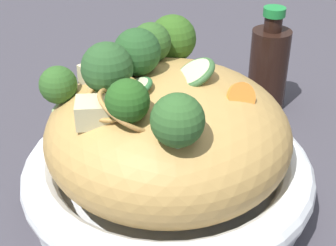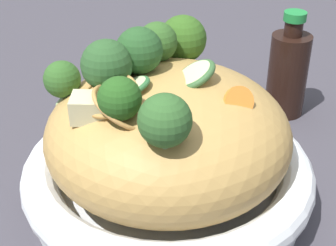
% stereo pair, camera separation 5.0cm
% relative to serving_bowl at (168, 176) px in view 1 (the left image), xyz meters
% --- Properties ---
extents(ground_plane, '(3.00, 3.00, 0.00)m').
position_rel_serving_bowl_xyz_m(ground_plane, '(0.00, 0.00, -0.03)').
color(ground_plane, '#3C3941').
extents(serving_bowl, '(0.30, 0.30, 0.05)m').
position_rel_serving_bowl_xyz_m(serving_bowl, '(0.00, 0.00, 0.00)').
color(serving_bowl, white).
rests_on(serving_bowl, ground_plane).
extents(noodle_heap, '(0.24, 0.24, 0.14)m').
position_rel_serving_bowl_xyz_m(noodle_heap, '(-0.00, -0.00, 0.05)').
color(noodle_heap, '#B48B4A').
rests_on(noodle_heap, serving_bowl).
extents(broccoli_florets, '(0.18, 0.23, 0.08)m').
position_rel_serving_bowl_xyz_m(broccoli_florets, '(-0.03, 0.01, 0.12)').
color(broccoli_florets, '#9BAC71').
rests_on(broccoli_florets, serving_bowl).
extents(carrot_coins, '(0.16, 0.11, 0.04)m').
position_rel_serving_bowl_xyz_m(carrot_coins, '(-0.01, 0.02, 0.10)').
color(carrot_coins, orange).
rests_on(carrot_coins, serving_bowl).
extents(zucchini_slices, '(0.09, 0.09, 0.03)m').
position_rel_serving_bowl_xyz_m(zucchini_slices, '(0.01, -0.00, 0.11)').
color(zucchini_slices, beige).
rests_on(zucchini_slices, serving_bowl).
extents(chicken_chunks, '(0.06, 0.11, 0.04)m').
position_rel_serving_bowl_xyz_m(chicken_chunks, '(-0.06, -0.02, 0.11)').
color(chicken_chunks, beige).
rests_on(chicken_chunks, serving_bowl).
extents(soy_sauce_bottle, '(0.05, 0.05, 0.14)m').
position_rel_serving_bowl_xyz_m(soy_sauce_bottle, '(0.08, 0.23, 0.03)').
color(soy_sauce_bottle, black).
rests_on(soy_sauce_bottle, ground_plane).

